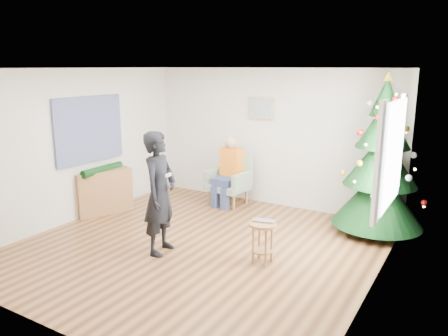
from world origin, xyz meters
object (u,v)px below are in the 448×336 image
Objects in this scene: stool at (262,242)px; console at (104,192)px; christmas_tree at (381,163)px; standing_man at (160,193)px; armchair at (230,185)px.

stool is 0.57× the size of console.
standing_man is at bearing -136.37° from christmas_tree.
armchair reaches higher than console.
christmas_tree is 3.47m from standing_man.
christmas_tree is at bearing 4.56° from armchair.
christmas_tree reaches higher than stool.
console is at bearing -129.41° from armchair.
console is (-4.47, -1.58, -0.75)m from christmas_tree.
standing_man is 2.18m from console.
armchair is at bearing 129.72° from stool.
christmas_tree reaches higher than armchair.
christmas_tree is 4.46× the size of stool.
console is (-1.69, -1.65, 0.03)m from armchair.
standing_man is (-1.42, -0.42, 0.59)m from stool.
christmas_tree reaches higher than console.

